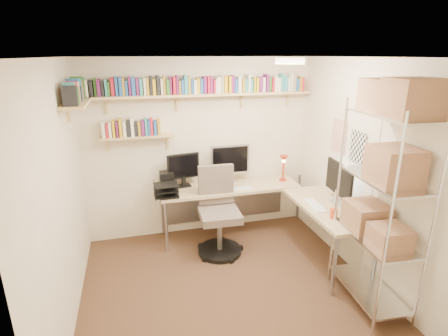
{
  "coord_description": "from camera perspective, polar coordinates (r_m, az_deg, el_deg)",
  "views": [
    {
      "loc": [
        -0.92,
        -3.22,
        2.52
      ],
      "look_at": [
        0.1,
        0.55,
        1.25
      ],
      "focal_mm": 28.0,
      "sensor_mm": 36.0,
      "label": 1
    }
  ],
  "objects": [
    {
      "name": "wire_rack",
      "position": [
        3.58,
        25.16,
        0.29
      ],
      "size": [
        0.53,
        0.95,
        2.34
      ],
      "rotation": [
        0.0,
        0.0,
        -0.09
      ],
      "color": "silver",
      "rests_on": "ground"
    },
    {
      "name": "wall_shelves",
      "position": [
        4.57,
        -8.85,
        11.57
      ],
      "size": [
        3.12,
        1.09,
        0.8
      ],
      "color": "#DDBC7D",
      "rests_on": "ground"
    },
    {
      "name": "room_shell",
      "position": [
        3.49,
        0.85,
        1.8
      ],
      "size": [
        3.24,
        3.04,
        2.52
      ],
      "color": "beige",
      "rests_on": "ground"
    },
    {
      "name": "ground",
      "position": [
        4.19,
        0.69,
        -19.0
      ],
      "size": [
        3.2,
        3.2,
        0.0
      ],
      "primitive_type": "plane",
      "color": "#3F271B",
      "rests_on": "ground"
    },
    {
      "name": "corner_desk",
      "position": [
        4.75,
        3.31,
        -3.88
      ],
      "size": [
        2.34,
        1.98,
        1.32
      ],
      "color": "tan",
      "rests_on": "ground"
    },
    {
      "name": "office_chair",
      "position": [
        4.63,
        -0.89,
        -8.07
      ],
      "size": [
        0.61,
        0.62,
        1.15
      ],
      "rotation": [
        0.0,
        0.0,
        -0.04
      ],
      "color": "black",
      "rests_on": "ground"
    }
  ]
}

